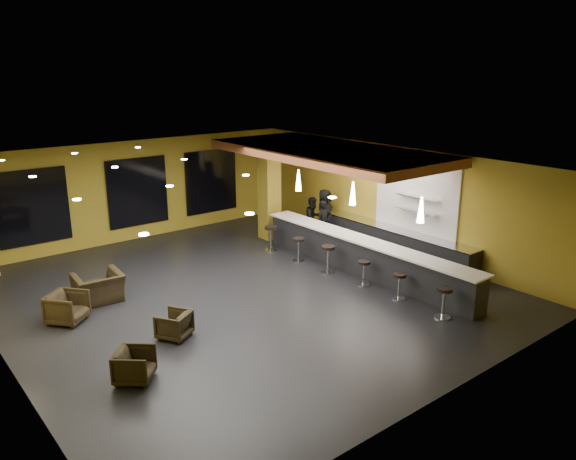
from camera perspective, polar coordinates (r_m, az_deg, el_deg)
floor at (r=15.53m, az=-4.62°, el=-6.51°), size 12.00×13.00×0.10m
ceiling at (r=14.51m, az=-4.95°, el=6.70°), size 12.00×13.00×0.10m
wall_back at (r=20.52m, az=-15.16°, el=3.94°), size 12.00×0.10×3.50m
wall_front at (r=10.48m, az=16.03°, el=-8.11°), size 12.00×0.10×3.50m
wall_right at (r=18.86m, az=10.61°, el=3.16°), size 0.10×13.00×3.50m
wood_soffit at (r=17.78m, az=4.05°, el=7.89°), size 3.60×8.00×0.28m
window_left at (r=19.33m, az=-24.49°, el=2.12°), size 2.20×0.06×2.40m
window_center at (r=20.43m, az=-15.02°, el=3.75°), size 2.20×0.06×2.40m
window_right at (r=21.78m, az=-7.81°, el=4.93°), size 2.20×0.06×2.40m
tile_backsplash at (r=18.12m, az=12.86°, el=3.30°), size 0.06×3.20×2.40m
bar_counter at (r=16.84m, az=7.61°, el=-2.74°), size 0.60×8.00×1.00m
bar_top at (r=16.67m, az=7.67°, el=-1.04°), size 0.78×8.10×0.05m
prep_counter at (r=18.60m, az=10.76°, el=-1.25°), size 0.70×6.00×0.86m
prep_top at (r=18.47m, az=10.83°, el=0.09°), size 0.72×6.00×0.03m
wall_shelf_lower at (r=17.98m, az=12.99°, el=1.89°), size 0.30×1.50×0.03m
wall_shelf_upper at (r=17.88m, az=13.09°, el=3.28°), size 0.30×1.50×0.03m
column at (r=19.81m, az=-1.91°, el=4.08°), size 0.60×0.60×3.50m
pendant_0 at (r=15.07m, az=13.36°, el=2.01°), size 0.20×0.20×0.70m
pendant_1 at (r=16.66m, az=6.60°, el=3.72°), size 0.20×0.20×0.70m
pendant_2 at (r=18.46m, az=1.07°, el=5.07°), size 0.20×0.20×0.70m
staff_a at (r=19.50m, az=3.69°, el=0.82°), size 0.61×0.46×1.50m
staff_b at (r=19.91m, az=2.57°, el=1.22°), size 0.79×0.64×1.53m
staff_c at (r=20.15m, az=3.73°, el=1.71°), size 1.01×0.85×1.76m
armchair_a at (r=11.70m, az=-15.32°, el=-13.12°), size 1.01×1.01×0.66m
armchair_b at (r=13.19m, az=-11.51°, el=-9.41°), size 0.93×0.94×0.63m
armchair_c at (r=14.62m, az=-21.52°, el=-7.35°), size 1.15×1.15×0.75m
armchair_d at (r=15.57m, az=-18.71°, el=-5.57°), size 1.26×1.12×0.77m
bar_stool_0 at (r=14.29m, az=15.55°, el=-6.75°), size 0.40×0.40×0.80m
bar_stool_1 at (r=15.16m, az=11.23°, el=-5.29°), size 0.36×0.36×0.71m
bar_stool_2 at (r=15.94m, az=7.72°, el=-4.02°), size 0.36×0.36×0.72m
bar_stool_3 at (r=16.72m, az=4.09°, el=-2.62°), size 0.43×0.43×0.85m
bar_stool_4 at (r=17.68m, az=1.08°, el=-1.69°), size 0.39×0.39×0.76m
bar_stool_5 at (r=18.67m, az=-1.76°, el=-0.53°), size 0.43×0.43×0.85m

